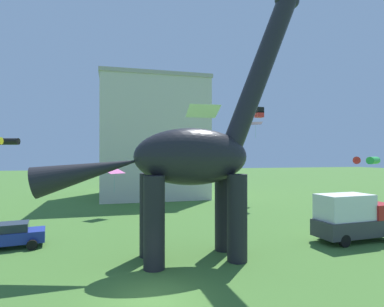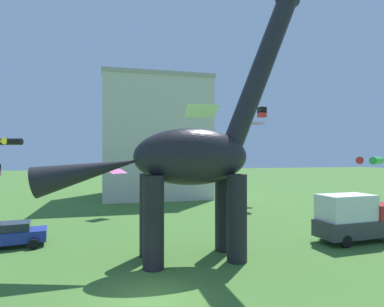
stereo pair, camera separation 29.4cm
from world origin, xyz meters
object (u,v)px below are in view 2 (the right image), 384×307
dinosaur_sculpture (190,157)px  parked_box_truck (355,217)px  kite_mid_right (262,112)px  kite_far_right (116,171)px  kite_drifting (373,160)px  kite_mid_left (8,142)px  kite_near_high (201,111)px  parked_sedan_left (10,234)px  kite_trailing (258,123)px

dinosaur_sculpture → parked_box_truck: 12.34m
kite_mid_right → kite_far_right: bearing=-170.4°
parked_box_truck → kite_drifting: (6.36, 5.10, 3.74)m
kite_far_right → kite_mid_left: 9.74m
parked_box_truck → kite_mid_right: kite_mid_right is taller
dinosaur_sculpture → kite_near_high: bearing=-96.2°
parked_sedan_left → dinosaur_sculpture: bearing=-34.3°
kite_mid_left → kite_near_high: (12.99, -17.25, 0.78)m
kite_near_high → kite_mid_right: size_ratio=1.23×
kite_trailing → kite_mid_right: size_ratio=1.83×
kite_far_right → kite_trailing: size_ratio=1.03×
kite_near_high → kite_mid_left: bearing=127.0°
kite_far_right → kite_drifting: (21.99, -8.31, 1.11)m
dinosaur_sculpture → kite_far_right: bearing=105.2°
kite_mid_left → kite_near_high: bearing=-53.0°
kite_drifting → kite_far_right: bearing=159.3°
parked_sedan_left → kite_mid_right: kite_mid_right is taller
dinosaur_sculpture → kite_mid_left: 19.14m
dinosaur_sculpture → kite_far_right: size_ratio=7.05×
parked_sedan_left → kite_far_right: bearing=45.0°
kite_drifting → kite_mid_left: size_ratio=1.10×
kite_near_high → dinosaur_sculpture: bearing=84.4°
kite_drifting → kite_mid_right: size_ratio=2.00×
dinosaur_sculpture → kite_drifting: dinosaur_sculpture is taller
kite_mid_right → kite_drifting: bearing=-65.2°
kite_near_high → kite_mid_right: kite_mid_right is taller
kite_far_right → kite_mid_right: size_ratio=1.88×
parked_box_truck → kite_mid_right: size_ratio=4.77×
kite_trailing → kite_mid_left: (-27.10, -6.32, -2.91)m
kite_drifting → kite_near_high: size_ratio=1.63×
dinosaur_sculpture → parked_box_truck: size_ratio=2.78×
parked_sedan_left → kite_near_high: bearing=-49.1°
dinosaur_sculpture → kite_far_right: dinosaur_sculpture is taller
dinosaur_sculpture → kite_mid_left: dinosaur_sculpture is taller
dinosaur_sculpture → parked_box_truck: (11.61, 0.75, -4.12)m
dinosaur_sculpture → kite_mid_left: (-13.34, 13.66, 1.30)m
parked_box_truck → kite_far_right: (-15.62, 13.41, 2.63)m
kite_drifting → kite_trailing: bearing=106.6°
dinosaur_sculpture → kite_mid_right: dinosaur_sculpture is taller
kite_mid_left → parked_box_truck: bearing=-27.3°
parked_sedan_left → parked_box_truck: parked_box_truck is taller
kite_drifting → parked_box_truck: bearing=-141.3°
dinosaur_sculpture → kite_trailing: dinosaur_sculpture is taller
parked_sedan_left → kite_far_right: kite_far_right is taller
kite_mid_right → parked_box_truck: bearing=-94.2°
parked_box_truck → kite_trailing: kite_trailing is taller
dinosaur_sculpture → kite_drifting: 18.90m
kite_trailing → kite_near_high: size_ratio=1.49×
dinosaur_sculpture → kite_drifting: size_ratio=6.62×
kite_far_right → kite_trailing: bearing=18.1°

